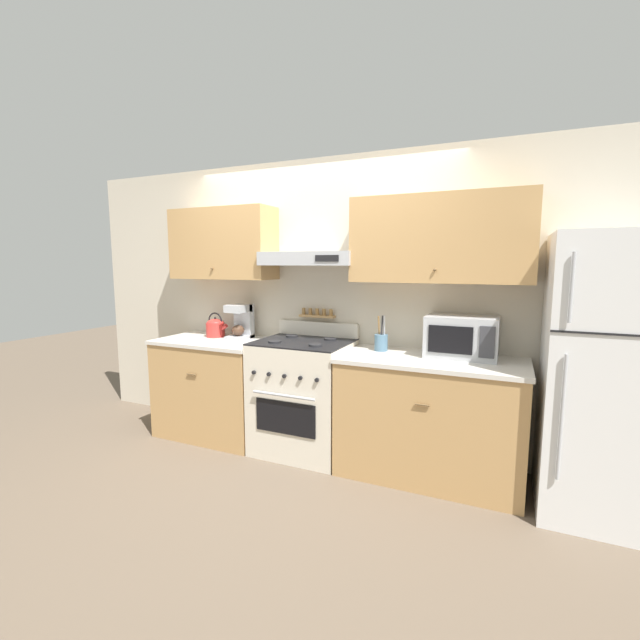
{
  "coord_description": "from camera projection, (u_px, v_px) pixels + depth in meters",
  "views": [
    {
      "loc": [
        1.59,
        -2.87,
        1.63
      ],
      "look_at": [
        0.19,
        0.28,
        1.17
      ],
      "focal_mm": 24.0,
      "sensor_mm": 36.0,
      "label": 1
    }
  ],
  "objects": [
    {
      "name": "microwave",
      "position": [
        462.0,
        337.0,
        3.23
      ],
      "size": [
        0.52,
        0.35,
        0.31
      ],
      "color": "#ADAFB5",
      "rests_on": "counter_right"
    },
    {
      "name": "stove_range",
      "position": [
        303.0,
        396.0,
        3.7
      ],
      "size": [
        0.78,
        0.69,
        1.1
      ],
      "color": "beige",
      "rests_on": "ground_plane"
    },
    {
      "name": "counter_left",
      "position": [
        217.0,
        387.0,
        4.08
      ],
      "size": [
        1.06,
        0.69,
        0.92
      ],
      "color": "tan",
      "rests_on": "ground_plane"
    },
    {
      "name": "tea_kettle",
      "position": [
        216.0,
        327.0,
        4.15
      ],
      "size": [
        0.23,
        0.18,
        0.24
      ],
      "color": "red",
      "rests_on": "counter_left"
    },
    {
      "name": "wall_back",
      "position": [
        324.0,
        283.0,
        3.82
      ],
      "size": [
        5.2,
        0.46,
        2.55
      ],
      "color": "beige",
      "rests_on": "ground_plane"
    },
    {
      "name": "ground_plane",
      "position": [
        285.0,
        467.0,
        3.45
      ],
      "size": [
        16.0,
        16.0,
        0.0
      ],
      "primitive_type": "plane",
      "color": "brown"
    },
    {
      "name": "counter_right",
      "position": [
        430.0,
        417.0,
        3.27
      ],
      "size": [
        1.37,
        0.69,
        0.92
      ],
      "color": "tan",
      "rests_on": "ground_plane"
    },
    {
      "name": "coffee_maker",
      "position": [
        241.0,
        321.0,
        4.06
      ],
      "size": [
        0.18,
        0.25,
        0.32
      ],
      "color": "#ADAFB5",
      "rests_on": "counter_left"
    },
    {
      "name": "utensil_crock",
      "position": [
        381.0,
        342.0,
        3.48
      ],
      "size": [
        0.11,
        0.11,
        0.29
      ],
      "color": "slate",
      "rests_on": "counter_right"
    },
    {
      "name": "refrigerator",
      "position": [
        608.0,
        377.0,
        2.72
      ],
      "size": [
        0.75,
        0.76,
        1.82
      ],
      "color": "white",
      "rests_on": "ground_plane"
    }
  ]
}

